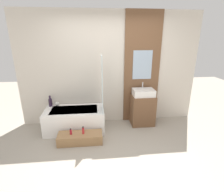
% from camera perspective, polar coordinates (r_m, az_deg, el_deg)
% --- Properties ---
extents(ground_plane, '(12.00, 12.00, 0.00)m').
position_cam_1_polar(ground_plane, '(3.23, 2.16, -20.27)').
color(ground_plane, '#A39989').
extents(wall_tiled_back, '(4.20, 0.06, 2.60)m').
position_cam_1_polar(wall_tiled_back, '(4.14, -0.75, 8.59)').
color(wall_tiled_back, beige).
rests_on(wall_tiled_back, ground_plane).
extents(wall_wood_accent, '(0.85, 0.04, 2.60)m').
position_cam_1_polar(wall_wood_accent, '(4.23, 9.74, 8.62)').
color(wall_wood_accent, brown).
rests_on(wall_wood_accent, ground_plane).
extents(bathtub, '(1.31, 0.70, 0.49)m').
position_cam_1_polar(bathtub, '(4.10, -12.00, -7.47)').
color(bathtub, white).
rests_on(bathtub, ground_plane).
extents(glass_shower_screen, '(0.01, 0.47, 1.20)m').
position_cam_1_polar(glass_shower_screen, '(3.69, -3.33, 4.01)').
color(glass_shower_screen, silver).
rests_on(glass_shower_screen, bathtub).
extents(wooden_step_bench, '(0.89, 0.32, 0.20)m').
position_cam_1_polar(wooden_step_bench, '(3.68, -10.31, -13.34)').
color(wooden_step_bench, '#997047').
rests_on(wooden_step_bench, ground_plane).
extents(vanity_cabinet, '(0.54, 0.43, 0.72)m').
position_cam_1_polar(vanity_cabinet, '(4.28, 9.88, -4.48)').
color(vanity_cabinet, brown).
rests_on(vanity_cabinet, ground_plane).
extents(sink, '(0.49, 0.36, 0.30)m').
position_cam_1_polar(sink, '(4.13, 10.22, 1.13)').
color(sink, white).
rests_on(sink, vanity_cabinet).
extents(vase_tall_dark, '(0.08, 0.08, 0.25)m').
position_cam_1_polar(vase_tall_dark, '(4.30, -19.49, -1.85)').
color(vase_tall_dark, '#2D1E33').
rests_on(vase_tall_dark, bathtub).
extents(vase_round_light, '(0.10, 0.10, 0.10)m').
position_cam_1_polar(vase_round_light, '(4.27, -17.53, -2.50)').
color(vase_round_light, silver).
rests_on(vase_round_light, bathtub).
extents(bottle_soap_primary, '(0.04, 0.04, 0.13)m').
position_cam_1_polar(bottle_soap_primary, '(3.62, -13.31, -11.28)').
color(bottle_soap_primary, '#B21928').
rests_on(bottle_soap_primary, wooden_step_bench).
extents(bottle_soap_secondary, '(0.05, 0.05, 0.15)m').
position_cam_1_polar(bottle_soap_secondary, '(3.59, -9.40, -11.06)').
color(bottle_soap_secondary, red).
rests_on(bottle_soap_secondary, wooden_step_bench).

